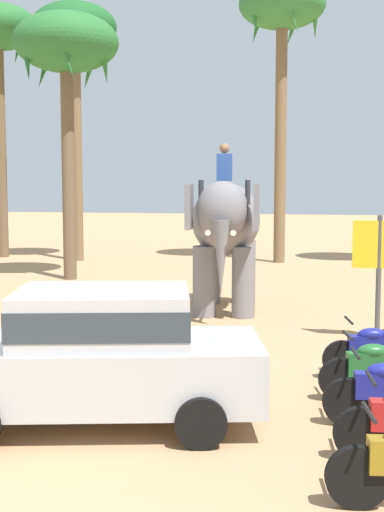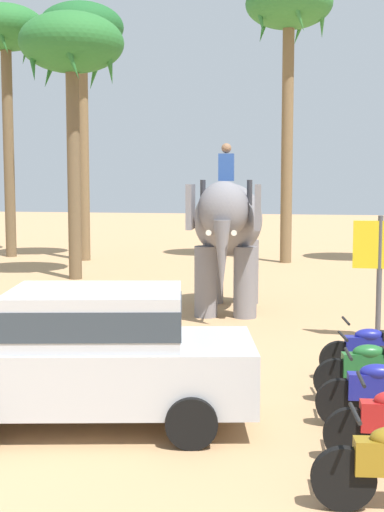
{
  "view_description": "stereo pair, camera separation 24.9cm",
  "coord_description": "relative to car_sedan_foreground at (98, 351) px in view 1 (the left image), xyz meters",
  "views": [
    {
      "loc": [
        4.33,
        -8.46,
        3.0
      ],
      "look_at": [
        1.65,
        4.78,
        1.6
      ],
      "focal_mm": 49.29,
      "sensor_mm": 36.0,
      "label": 1
    },
    {
      "loc": [
        4.57,
        -8.41,
        3.0
      ],
      "look_at": [
        1.65,
        4.78,
        1.6
      ],
      "focal_mm": 49.29,
      "sensor_mm": 36.0,
      "label": 2
    }
  ],
  "objects": [
    {
      "name": "motorcycle_fourth_in_row",
      "position": [
        3.54,
        1.69,
        -0.46
      ],
      "size": [
        1.78,
        0.62,
        0.94
      ],
      "color": "black",
      "rests_on": "ground"
    },
    {
      "name": "signboard_yellow",
      "position": [
        3.69,
        5.53,
        0.76
      ],
      "size": [
        1.0,
        0.1,
        2.4
      ],
      "color": "#4C4C51",
      "rests_on": "ground"
    },
    {
      "name": "palm_tree_behind_elephant",
      "position": [
        0.81,
        18.59,
        8.2
      ],
      "size": [
        3.2,
        3.2,
        10.46
      ],
      "color": "brown",
      "rests_on": "ground"
    },
    {
      "name": "motorcycle_far_in_row",
      "position": [
        3.58,
        2.78,
        -0.46
      ],
      "size": [
        1.79,
        0.57,
        0.94
      ],
      "color": "black",
      "rests_on": "ground"
    },
    {
      "name": "elephant_with_mahout",
      "position": [
        0.36,
        7.99,
        1.06
      ],
      "size": [
        1.93,
        3.95,
        3.88
      ],
      "color": "slate",
      "rests_on": "ground"
    },
    {
      "name": "palm_tree_far_back",
      "position": [
        -6.93,
        17.7,
        7.6
      ],
      "size": [
        3.2,
        3.2,
        9.79
      ],
      "color": "brown",
      "rests_on": "ground"
    },
    {
      "name": "ground_plane",
      "position": [
        -1.5,
        0.33,
        -0.93
      ],
      "size": [
        120.0,
        120.0,
        0.0
      ],
      "primitive_type": "plane",
      "color": "tan"
    },
    {
      "name": "car_sedan_foreground",
      "position": [
        0.0,
        0.0,
        0.0
      ],
      "size": [
        4.38,
        2.6,
        1.7
      ],
      "color": "#B7BABF",
      "rests_on": "ground"
    },
    {
      "name": "palm_tree_near_hut",
      "position": [
        -5.26,
        12.55,
        6.1
      ],
      "size": [
        3.2,
        3.2,
        8.16
      ],
      "color": "brown",
      "rests_on": "ground"
    }
  ]
}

